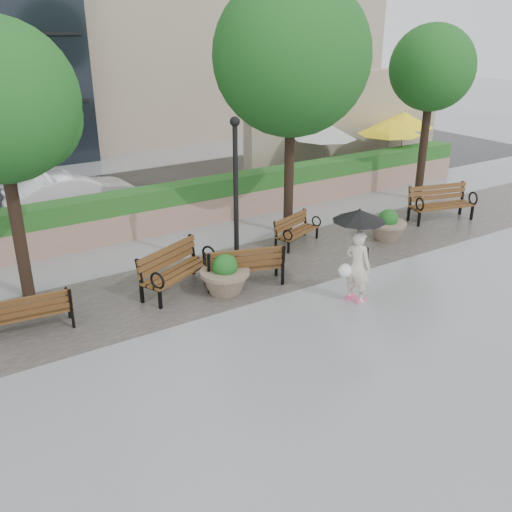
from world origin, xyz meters
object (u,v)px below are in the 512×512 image
bench_2 (244,273)px  bench_3 (297,236)px  planter_right (387,228)px  bench_4 (440,211)px  bench_0 (31,320)px  planter_left (225,278)px  lamppost (236,206)px  bench_1 (177,278)px  car_right (73,194)px  pedestrian (358,247)px

bench_2 → bench_3: 3.05m
planter_right → bench_4: bearing=6.5°
bench_2 → bench_0: bearing=12.6°
bench_4 → planter_left: bearing=-160.4°
bench_3 → bench_4: 5.13m
bench_0 → planter_left: 4.28m
bench_3 → planter_right: planter_right is taller
bench_2 → lamppost: bearing=-92.5°
planter_left → bench_2: bearing=11.8°
bench_0 → bench_1: size_ratio=0.83×
bench_0 → car_right: 7.82m
bench_1 → bench_2: size_ratio=1.04×
bench_0 → bench_2: 4.86m
bench_4 → pedestrian: 6.72m
lamppost → car_right: bearing=107.7°
pedestrian → bench_4: bearing=-83.7°
bench_4 → bench_2: bearing=-160.9°
lamppost → pedestrian: lamppost is taller
bench_1 → bench_2: bench_1 is taller
lamppost → pedestrian: bearing=-65.0°
bench_4 → lamppost: lamppost is taller
bench_0 → lamppost: 5.37m
bench_1 → bench_3: size_ratio=1.27×
bench_1 → planter_right: 6.61m
car_right → pedestrian: (3.53, -9.71, 0.63)m
bench_0 → bench_4: bearing=-172.4°
bench_4 → lamppost: 7.55m
planter_right → car_right: 10.06m
bench_0 → bench_2: (4.84, -0.43, 0.03)m
bench_0 → bench_1: bearing=-171.2°
bench_1 → car_right: size_ratio=0.51×
bench_0 → planter_left: bearing=179.0°
bench_3 → bench_4: bearing=-28.3°
planter_right → lamppost: bearing=174.3°
bench_0 → planter_right: planter_right is taller
bench_1 → planter_right: size_ratio=1.93×
bench_2 → bench_3: bearing=-133.4°
lamppost → bench_1: bearing=-170.7°
bench_3 → planter_left: size_ratio=1.41×
bench_4 → planter_right: bearing=-159.4°
bench_4 → bench_3: bearing=-174.8°
planter_left → car_right: 7.87m
bench_3 → lamppost: (-2.35, -0.61, 1.45)m
bench_1 → bench_3: bench_1 is taller
lamppost → pedestrian: 3.25m
bench_4 → planter_left: bench_4 is taller
bench_1 → pedestrian: bearing=-64.3°
bench_2 → planter_left: bearing=29.5°
bench_0 → bench_4: 12.58m
bench_3 → bench_0: bearing=168.5°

